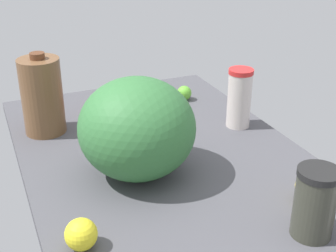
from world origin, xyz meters
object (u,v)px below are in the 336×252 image
(mixing_bowl, at_px, (118,101))
(lemon_by_jug, at_px, (312,188))
(shaker_bottle, at_px, (315,203))
(lemon_beside_bowl, at_px, (81,234))
(watermelon, at_px, (137,128))
(lime_loose, at_px, (184,93))
(chocolate_milk_jug, at_px, (42,96))
(tumbler_cup, at_px, (239,98))

(mixing_bowl, height_order, lemon_by_jug, lemon_by_jug)
(shaker_bottle, bearing_deg, lemon_beside_bowl, -107.62)
(watermelon, relative_size, lemon_by_jug, 3.86)
(lime_loose, relative_size, lemon_by_jug, 0.68)
(mixing_bowl, relative_size, lemon_beside_bowl, 2.21)
(mixing_bowl, bearing_deg, chocolate_milk_jug, -75.10)
(shaker_bottle, distance_m, lemon_by_jug, 0.13)
(chocolate_milk_jug, height_order, lime_loose, chocolate_milk_jug)
(lemon_beside_bowl, bearing_deg, lemon_by_jug, 84.90)
(chocolate_milk_jug, height_order, shaker_bottle, chocolate_milk_jug)
(lemon_beside_bowl, bearing_deg, chocolate_milk_jug, 177.35)
(tumbler_cup, bearing_deg, shaker_bottle, -14.32)
(chocolate_milk_jug, bearing_deg, mixing_bowl, 104.90)
(lemon_by_jug, bearing_deg, chocolate_milk_jug, -140.98)
(chocolate_milk_jug, distance_m, tumbler_cup, 0.60)
(lemon_by_jug, bearing_deg, watermelon, -130.45)
(watermelon, xyz_separation_m, tumbler_cup, (-0.15, 0.39, -0.04))
(shaker_bottle, height_order, lemon_by_jug, shaker_bottle)
(lime_loose, relative_size, lemon_beside_bowl, 0.77)
(watermelon, height_order, tumbler_cup, watermelon)
(lime_loose, bearing_deg, chocolate_milk_jug, -82.33)
(shaker_bottle, height_order, mixing_bowl, shaker_bottle)
(chocolate_milk_jug, distance_m, lime_loose, 0.51)
(shaker_bottle, relative_size, lemon_by_jug, 2.05)
(chocolate_milk_jug, xyz_separation_m, mixing_bowl, (-0.07, 0.25, -0.08))
(watermelon, distance_m, lemon_by_jug, 0.44)
(watermelon, bearing_deg, lime_loose, 142.03)
(watermelon, bearing_deg, lemon_by_jug, 49.55)
(tumbler_cup, distance_m, lemon_beside_bowl, 0.71)
(chocolate_milk_jug, height_order, mixing_bowl, chocolate_milk_jug)
(tumbler_cup, bearing_deg, chocolate_milk_jug, -108.94)
(chocolate_milk_jug, xyz_separation_m, lime_loose, (-0.07, 0.50, -0.09))
(shaker_bottle, relative_size, tumbler_cup, 0.84)
(shaker_bottle, xyz_separation_m, lemon_beside_bowl, (-0.14, -0.46, -0.04))
(mixing_bowl, height_order, tumbler_cup, tumbler_cup)
(watermelon, height_order, lime_loose, watermelon)
(lime_loose, bearing_deg, watermelon, -37.97)
(chocolate_milk_jug, height_order, lemon_by_jug, chocolate_milk_jug)
(watermelon, height_order, lemon_beside_bowl, watermelon)
(shaker_bottle, xyz_separation_m, lime_loose, (-0.79, 0.07, -0.05))
(chocolate_milk_jug, bearing_deg, lemon_by_jug, 39.02)
(chocolate_milk_jug, bearing_deg, watermelon, 27.30)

